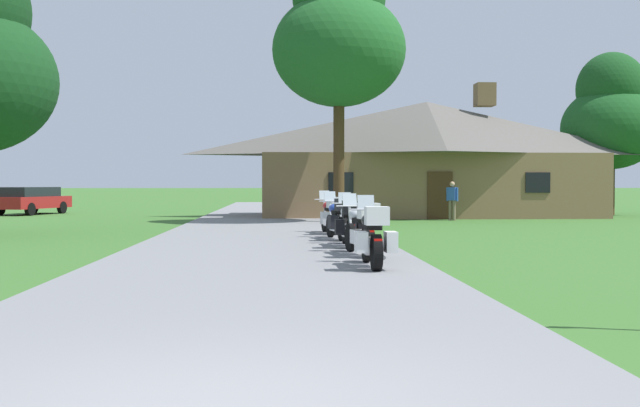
{
  "coord_description": "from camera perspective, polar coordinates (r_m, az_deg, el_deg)",
  "views": [
    {
      "loc": [
        0.4,
        -5.14,
        1.58
      ],
      "look_at": [
        1.68,
        19.73,
        0.93
      ],
      "focal_mm": 43.28,
      "sensor_mm": 36.0,
      "label": 1
    }
  ],
  "objects": [
    {
      "name": "motorcycle_white_third_in_row",
      "position": [
        18.52,
        2.14,
        -1.52
      ],
      "size": [
        0.72,
        2.08,
        1.3
      ],
      "rotation": [
        0.0,
        0.0,
        0.01
      ],
      "color": "black",
      "rests_on": "asphalt_driveway"
    },
    {
      "name": "parked_red_suv_far_left",
      "position": [
        42.0,
        -20.59,
        0.3
      ],
      "size": [
        3.02,
        4.93,
        1.4
      ],
      "rotation": [
        0.0,
        0.0,
        -0.28
      ],
      "color": "maroon",
      "rests_on": "ground"
    },
    {
      "name": "asphalt_driveway",
      "position": [
        23.19,
        -3.94,
        -2.35
      ],
      "size": [
        6.4,
        80.0,
        0.06
      ],
      "primitive_type": "cube",
      "color": "slate",
      "rests_on": "ground"
    },
    {
      "name": "motorcycle_red_farthest_in_row",
      "position": [
        23.25,
        0.79,
        -0.91
      ],
      "size": [
        0.88,
        2.08,
        1.3
      ],
      "rotation": [
        0.0,
        0.0,
        0.13
      ],
      "color": "black",
      "rests_on": "asphalt_driveway"
    },
    {
      "name": "motorcycle_blue_fourth_in_row",
      "position": [
        20.82,
        1.38,
        -1.19
      ],
      "size": [
        0.94,
        2.07,
        1.3
      ],
      "rotation": [
        0.0,
        0.0,
        0.16
      ],
      "color": "black",
      "rests_on": "asphalt_driveway"
    },
    {
      "name": "tree_by_lodge_front",
      "position": [
        31.25,
        1.41,
        12.39
      ],
      "size": [
        5.3,
        5.3,
        10.98
      ],
      "color": "#422D19",
      "rests_on": "ground"
    },
    {
      "name": "motorcycle_black_nearest_to_camera",
      "position": [
        13.89,
        3.93,
        -2.52
      ],
      "size": [
        0.73,
        2.08,
        1.3
      ],
      "rotation": [
        0.0,
        0.0,
        0.01
      ],
      "color": "black",
      "rests_on": "asphalt_driveway"
    },
    {
      "name": "tree_right_of_lodge",
      "position": [
        41.39,
        20.71,
        6.04
      ],
      "size": [
        4.87,
        4.87,
        8.13
      ],
      "color": "#422D19",
      "rests_on": "ground"
    },
    {
      "name": "bystander_blue_shirt_near_lodge",
      "position": [
        33.36,
        9.75,
        0.35
      ],
      "size": [
        0.45,
        0.4,
        1.67
      ],
      "rotation": [
        0.0,
        0.0,
        2.45
      ],
      "color": "#75664C",
      "rests_on": "ground"
    },
    {
      "name": "stone_lodge",
      "position": [
        37.37,
        7.89,
        3.39
      ],
      "size": [
        16.55,
        6.62,
        6.4
      ],
      "color": "brown",
      "rests_on": "ground"
    },
    {
      "name": "ground_plane",
      "position": [
        25.19,
        -3.86,
        -2.11
      ],
      "size": [
        500.0,
        500.0,
        0.0
      ],
      "primitive_type": "plane",
      "color": "#386628"
    },
    {
      "name": "motorcycle_silver_second_in_row",
      "position": [
        16.34,
        3.02,
        -1.88
      ],
      "size": [
        0.79,
        2.07,
        1.3
      ],
      "rotation": [
        0.0,
        0.0,
        0.16
      ],
      "color": "black",
      "rests_on": "asphalt_driveway"
    }
  ]
}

